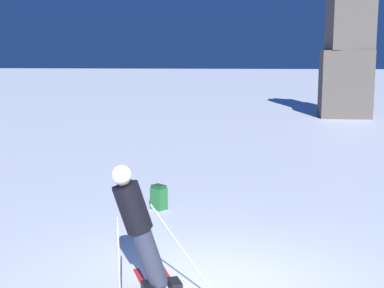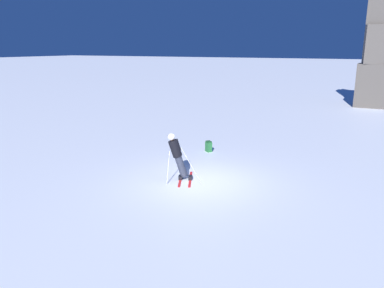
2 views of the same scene
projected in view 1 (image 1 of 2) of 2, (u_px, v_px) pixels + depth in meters
skier at (138, 222)px, 6.78m from camera, size 1.48×1.71×1.76m
rock_pillar at (348, 37)px, 27.07m from camera, size 2.52×2.22×9.77m
spare_backpack at (159, 197)px, 10.78m from camera, size 0.37×0.36×0.50m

